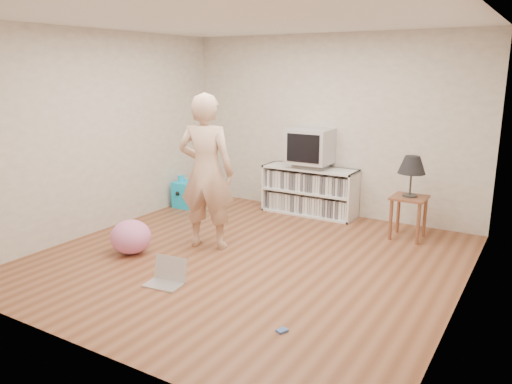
{
  "coord_description": "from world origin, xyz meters",
  "views": [
    {
      "loc": [
        2.84,
        -4.53,
        2.11
      ],
      "look_at": [
        -0.14,
        0.4,
        0.68
      ],
      "focal_mm": 35.0,
      "sensor_mm": 36.0,
      "label": 1
    }
  ],
  "objects_px": {
    "person": "(206,172)",
    "plush_pink": "(131,237)",
    "table_lamp": "(412,166)",
    "laptop": "(167,277)",
    "crt_tv": "(311,146)",
    "media_unit": "(310,191)",
    "dvd_deck": "(310,165)",
    "plush_blue": "(189,194)",
    "side_table": "(409,207)"
  },
  "relations": [
    {
      "from": "side_table",
      "to": "plush_pink",
      "type": "height_order",
      "value": "side_table"
    },
    {
      "from": "table_lamp",
      "to": "side_table",
      "type": "bearing_deg",
      "value": 0.0
    },
    {
      "from": "media_unit",
      "to": "crt_tv",
      "type": "distance_m",
      "value": 0.67
    },
    {
      "from": "media_unit",
      "to": "plush_blue",
      "type": "distance_m",
      "value": 1.89
    },
    {
      "from": "person",
      "to": "laptop",
      "type": "bearing_deg",
      "value": 89.57
    },
    {
      "from": "side_table",
      "to": "person",
      "type": "bearing_deg",
      "value": -141.99
    },
    {
      "from": "dvd_deck",
      "to": "plush_blue",
      "type": "relative_size",
      "value": 0.92
    },
    {
      "from": "dvd_deck",
      "to": "crt_tv",
      "type": "height_order",
      "value": "crt_tv"
    },
    {
      "from": "laptop",
      "to": "plush_pink",
      "type": "xyz_separation_m",
      "value": [
        -0.92,
        0.43,
        0.13
      ]
    },
    {
      "from": "dvd_deck",
      "to": "plush_pink",
      "type": "relative_size",
      "value": 0.96
    },
    {
      "from": "plush_blue",
      "to": "plush_pink",
      "type": "height_order",
      "value": "plush_blue"
    },
    {
      "from": "crt_tv",
      "to": "plush_pink",
      "type": "xyz_separation_m",
      "value": [
        -1.08,
        -2.58,
        -0.82
      ]
    },
    {
      "from": "side_table",
      "to": "laptop",
      "type": "height_order",
      "value": "side_table"
    },
    {
      "from": "crt_tv",
      "to": "person",
      "type": "height_order",
      "value": "person"
    },
    {
      "from": "plush_blue",
      "to": "media_unit",
      "type": "bearing_deg",
      "value": 19.98
    },
    {
      "from": "crt_tv",
      "to": "plush_blue",
      "type": "bearing_deg",
      "value": -159.78
    },
    {
      "from": "dvd_deck",
      "to": "media_unit",
      "type": "bearing_deg",
      "value": 90.0
    },
    {
      "from": "media_unit",
      "to": "laptop",
      "type": "bearing_deg",
      "value": -93.06
    },
    {
      "from": "laptop",
      "to": "table_lamp",
      "type": "bearing_deg",
      "value": 50.0
    },
    {
      "from": "side_table",
      "to": "table_lamp",
      "type": "bearing_deg",
      "value": 180.0
    },
    {
      "from": "side_table",
      "to": "plush_pink",
      "type": "relative_size",
      "value": 1.17
    },
    {
      "from": "person",
      "to": "dvd_deck",
      "type": "bearing_deg",
      "value": -118.51
    },
    {
      "from": "media_unit",
      "to": "plush_pink",
      "type": "distance_m",
      "value": 2.82
    },
    {
      "from": "table_lamp",
      "to": "dvd_deck",
      "type": "bearing_deg",
      "value": 166.54
    },
    {
      "from": "dvd_deck",
      "to": "side_table",
      "type": "distance_m",
      "value": 1.62
    },
    {
      "from": "crt_tv",
      "to": "plush_blue",
      "type": "relative_size",
      "value": 1.22
    },
    {
      "from": "person",
      "to": "plush_pink",
      "type": "xyz_separation_m",
      "value": [
        -0.63,
        -0.65,
        -0.72
      ]
    },
    {
      "from": "side_table",
      "to": "plush_blue",
      "type": "relative_size",
      "value": 1.12
    },
    {
      "from": "dvd_deck",
      "to": "side_table",
      "type": "bearing_deg",
      "value": -13.46
    },
    {
      "from": "dvd_deck",
      "to": "plush_pink",
      "type": "xyz_separation_m",
      "value": [
        -1.08,
        -2.58,
        -0.53
      ]
    },
    {
      "from": "person",
      "to": "plush_blue",
      "type": "height_order",
      "value": "person"
    },
    {
      "from": "person",
      "to": "plush_pink",
      "type": "relative_size",
      "value": 3.93
    },
    {
      "from": "table_lamp",
      "to": "plush_pink",
      "type": "height_order",
      "value": "table_lamp"
    },
    {
      "from": "person",
      "to": "plush_pink",
      "type": "height_order",
      "value": "person"
    },
    {
      "from": "crt_tv",
      "to": "person",
      "type": "relative_size",
      "value": 0.32
    },
    {
      "from": "crt_tv",
      "to": "laptop",
      "type": "height_order",
      "value": "crt_tv"
    },
    {
      "from": "side_table",
      "to": "laptop",
      "type": "relative_size",
      "value": 1.37
    },
    {
      "from": "dvd_deck",
      "to": "person",
      "type": "bearing_deg",
      "value": -103.12
    },
    {
      "from": "table_lamp",
      "to": "laptop",
      "type": "bearing_deg",
      "value": -122.9
    },
    {
      "from": "crt_tv",
      "to": "laptop",
      "type": "xyz_separation_m",
      "value": [
        -0.16,
        -3.01,
        -0.95
      ]
    },
    {
      "from": "plush_blue",
      "to": "plush_pink",
      "type": "xyz_separation_m",
      "value": [
        0.68,
        -1.93,
        -0.01
      ]
    },
    {
      "from": "laptop",
      "to": "plush_blue",
      "type": "distance_m",
      "value": 2.85
    },
    {
      "from": "plush_pink",
      "to": "person",
      "type": "bearing_deg",
      "value": 45.82
    },
    {
      "from": "plush_pink",
      "to": "media_unit",
      "type": "bearing_deg",
      "value": 67.38
    },
    {
      "from": "crt_tv",
      "to": "plush_blue",
      "type": "xyz_separation_m",
      "value": [
        -1.76,
        -0.65,
        -0.81
      ]
    },
    {
      "from": "side_table",
      "to": "table_lamp",
      "type": "xyz_separation_m",
      "value": [
        -0.0,
        0.0,
        0.53
      ]
    },
    {
      "from": "plush_pink",
      "to": "plush_blue",
      "type": "bearing_deg",
      "value": 109.48
    },
    {
      "from": "media_unit",
      "to": "plush_pink",
      "type": "bearing_deg",
      "value": -112.62
    },
    {
      "from": "plush_blue",
      "to": "laptop",
      "type": "bearing_deg",
      "value": -56.56
    },
    {
      "from": "side_table",
      "to": "plush_pink",
      "type": "xyz_separation_m",
      "value": [
        -2.63,
        -2.21,
        -0.22
      ]
    }
  ]
}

